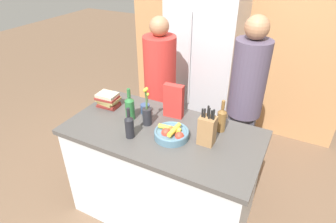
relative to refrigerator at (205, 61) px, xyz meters
The scene contains 15 objects.
ground_plane 1.74m from the refrigerator, 81.80° to the right, with size 14.00×14.00×0.00m, color brown.
kitchen_island 1.54m from the refrigerator, 81.80° to the right, with size 1.53×0.78×0.91m.
back_wall_wood 0.54m from the refrigerator, 59.98° to the left, with size 2.73×0.12×2.60m.
refrigerator is the anchor object (origin of this frame).
fruit_bowl 1.53m from the refrigerator, 78.01° to the right, with size 0.26×0.26×0.10m.
knife_block 1.54m from the refrigerator, 68.47° to the right, with size 0.12×0.10×0.30m.
flower_vase 1.42m from the refrigerator, 87.60° to the right, with size 0.07×0.07×0.33m.
cereal_box 1.23m from the refrigerator, 81.06° to the right, with size 0.17×0.07×0.29m.
coffee_mug 1.28m from the refrigerator, 91.92° to the right, with size 0.11×0.08×0.08m.
book_stack 1.39m from the refrigerator, 106.32° to the right, with size 0.20×0.16×0.13m.
bottle_oil 1.63m from the refrigerator, 88.83° to the right, with size 0.07×0.07×0.25m.
bottle_vinegar 1.37m from the refrigerator, 63.75° to the right, with size 0.07×0.07×0.26m.
bottle_wine 1.42m from the refrigerator, 94.30° to the right, with size 0.08×0.08×0.27m.
person_at_sink 0.76m from the refrigerator, 105.62° to the right, with size 0.32×0.32×1.59m.
person_in_blue 0.99m from the refrigerator, 47.47° to the right, with size 0.30×0.30×1.69m.
Camera 1 is at (0.86, -1.57, 2.16)m, focal length 30.00 mm.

